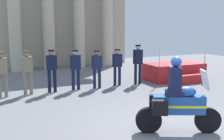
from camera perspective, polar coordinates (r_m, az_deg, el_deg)
ground_plane at (r=7.37m, az=12.60°, el=-11.95°), size 28.40×28.40×0.00m
colonnade_backdrop at (r=17.78m, az=-10.31°, el=13.37°), size 9.06×1.54×7.54m
reviewing_stand at (r=13.81m, az=12.73°, el=-0.38°), size 2.77×1.97×1.70m
officer_in_row_1 at (r=10.86m, az=-21.62°, el=-0.16°), size 0.40×0.25×1.67m
officer_in_row_2 at (r=10.98m, az=-16.93°, el=0.20°), size 0.40×0.25×1.67m
officer_in_row_3 at (r=11.11m, az=-12.24°, el=0.55°), size 0.40×0.25×1.69m
officer_in_row_4 at (r=11.38m, az=-7.46°, el=0.75°), size 0.40×0.25×1.64m
officer_in_row_5 at (r=11.58m, az=-3.10°, el=0.84°), size 0.40×0.25×1.61m
officer_in_row_6 at (r=12.12m, az=1.09°, el=1.22°), size 0.40×0.25×1.60m
officer_in_row_7 at (r=12.45m, az=5.32°, el=1.86°), size 0.40×0.25×1.77m
motorcycle_with_rider at (r=6.98m, az=12.94°, el=-6.30°), size 1.94×1.10×1.90m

